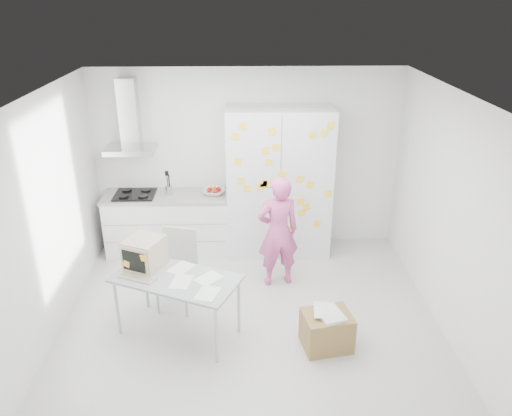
{
  "coord_description": "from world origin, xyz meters",
  "views": [
    {
      "loc": [
        -0.07,
        -5.08,
        3.69
      ],
      "look_at": [
        0.1,
        0.8,
        1.09
      ],
      "focal_mm": 35.0,
      "sensor_mm": 36.0,
      "label": 1
    }
  ],
  "objects_px": {
    "desk": "(156,264)",
    "person": "(278,232)",
    "chair": "(178,264)",
    "cardboard_box": "(327,330)"
  },
  "relations": [
    {
      "from": "chair",
      "to": "cardboard_box",
      "type": "distance_m",
      "value": 1.98
    },
    {
      "from": "desk",
      "to": "chair",
      "type": "xyz_separation_m",
      "value": [
        0.18,
        0.45,
        -0.26
      ]
    },
    {
      "from": "chair",
      "to": "cardboard_box",
      "type": "height_order",
      "value": "chair"
    },
    {
      "from": "desk",
      "to": "chair",
      "type": "distance_m",
      "value": 0.55
    },
    {
      "from": "desk",
      "to": "cardboard_box",
      "type": "bearing_deg",
      "value": 11.26
    },
    {
      "from": "person",
      "to": "desk",
      "type": "height_order",
      "value": "person"
    },
    {
      "from": "person",
      "to": "chair",
      "type": "distance_m",
      "value": 1.36
    },
    {
      "from": "chair",
      "to": "person",
      "type": "bearing_deg",
      "value": 33.61
    },
    {
      "from": "desk",
      "to": "chair",
      "type": "height_order",
      "value": "desk"
    },
    {
      "from": "desk",
      "to": "person",
      "type": "bearing_deg",
      "value": 56.16
    }
  ]
}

